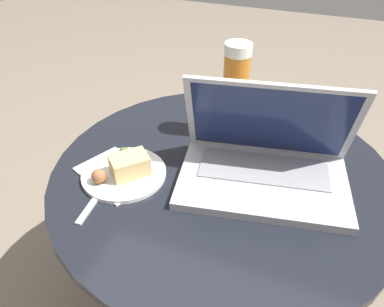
# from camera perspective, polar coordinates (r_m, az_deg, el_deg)

# --- Properties ---
(ground_plane) EXTENTS (6.00, 6.00, 0.00)m
(ground_plane) POSITION_cam_1_polar(r_m,az_deg,el_deg) (1.18, 3.43, -21.25)
(ground_plane) COLOR #726656
(table) EXTENTS (0.74, 0.74, 0.49)m
(table) POSITION_cam_1_polar(r_m,az_deg,el_deg) (0.90, 4.25, -9.14)
(table) COLOR black
(table) RESTS_ON ground_plane
(napkin) EXTENTS (0.19, 0.17, 0.00)m
(napkin) POSITION_cam_1_polar(r_m,az_deg,el_deg) (0.81, -11.51, -3.06)
(napkin) COLOR silver
(napkin) RESTS_ON table
(laptop) EXTENTS (0.37, 0.27, 0.22)m
(laptop) POSITION_cam_1_polar(r_m,az_deg,el_deg) (0.78, 11.05, -1.14)
(laptop) COLOR #B2B2B7
(laptop) RESTS_ON table
(beer_glass) EXTENTS (0.06, 0.06, 0.23)m
(beer_glass) POSITION_cam_1_polar(r_m,az_deg,el_deg) (0.87, 6.59, 9.28)
(beer_glass) COLOR #C6701E
(beer_glass) RESTS_ON table
(snack_plate) EXTENTS (0.18, 0.18, 0.05)m
(snack_plate) POSITION_cam_1_polar(r_m,az_deg,el_deg) (0.80, -10.22, -2.52)
(snack_plate) COLOR silver
(snack_plate) RESTS_ON table
(fork) EXTENTS (0.03, 0.17, 0.01)m
(fork) POSITION_cam_1_polar(r_m,az_deg,el_deg) (0.78, -13.49, -5.32)
(fork) COLOR silver
(fork) RESTS_ON table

